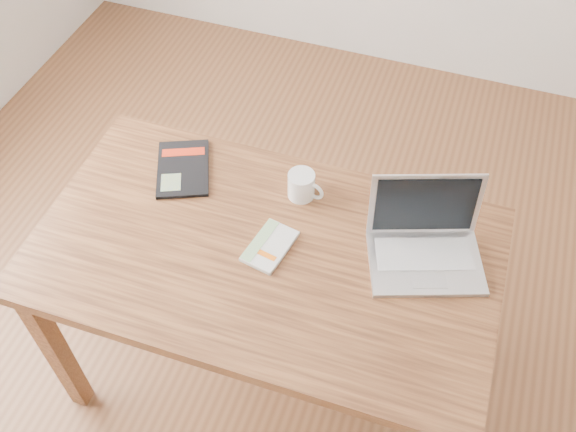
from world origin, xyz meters
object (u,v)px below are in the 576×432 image
(laptop, at_px, (425,242))
(coffee_mug, at_px, (302,185))
(desk, at_px, (265,267))
(white_guidebook, at_px, (270,246))
(black_guidebook, at_px, (183,168))

(laptop, distance_m, coffee_mug, 0.40)
(desk, height_order, coffee_mug, coffee_mug)
(coffee_mug, bearing_deg, desk, -85.84)
(white_guidebook, height_order, coffee_mug, coffee_mug)
(black_guidebook, distance_m, coffee_mug, 0.39)
(desk, distance_m, laptop, 0.47)
(black_guidebook, relative_size, coffee_mug, 2.41)
(desk, bearing_deg, laptop, 17.34)
(white_guidebook, distance_m, coffee_mug, 0.22)
(laptop, relative_size, coffee_mug, 3.21)
(desk, relative_size, black_guidebook, 4.72)
(laptop, bearing_deg, coffee_mug, 147.22)
(desk, height_order, white_guidebook, white_guidebook)
(desk, xyz_separation_m, black_guidebook, (-0.35, 0.21, 0.10))
(white_guidebook, bearing_deg, desk, -129.18)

